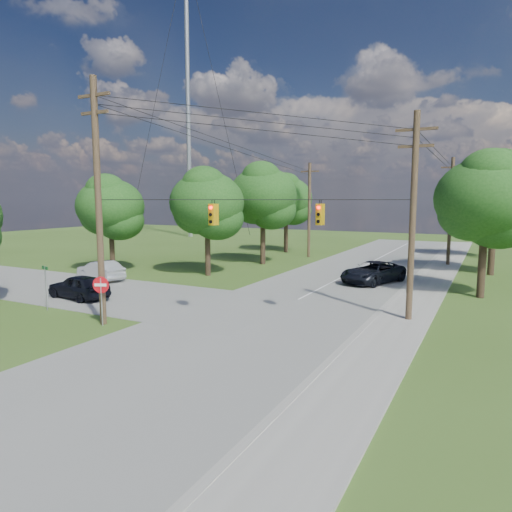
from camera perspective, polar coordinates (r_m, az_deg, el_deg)
The scene contains 22 objects.
ground at distance 21.10m, azimuth -10.46°, elevation -10.17°, with size 140.00×140.00×0.00m, color #38551C.
main_road at distance 24.13m, azimuth 0.76°, elevation -7.79°, with size 10.00×100.00×0.03m, color gray.
sidewalk_east at distance 22.04m, azimuth 16.72°, elevation -9.43°, with size 2.60×100.00×0.12m, color #A4A29A.
pole_sw at distance 23.56m, azimuth -19.12°, elevation 6.74°, with size 2.00×0.32×12.00m.
pole_ne at distance 24.09m, azimuth 19.01°, elevation 4.94°, with size 2.00×0.32×10.50m.
pole_north_e at distance 45.97m, azimuth 23.14°, elevation 5.22°, with size 2.00×0.32×10.00m.
pole_north_w at distance 49.05m, azimuth 6.67°, elevation 5.83°, with size 2.00×0.32×10.00m.
power_lines at distance 29.62m, azimuth 5.76°, elevation 12.78°, with size 13.93×29.62×4.93m.
traffic_signals at distance 22.56m, azimuth 1.39°, elevation 5.27°, with size 4.91×3.27×1.05m.
radio_mast at distance 77.88m, azimuth -8.51°, elevation 19.15°, with size 0.70×0.70×45.00m, color #989A9D.
tree_w_near at distance 37.01m, azimuth -6.14°, elevation 6.64°, with size 6.00×6.00×8.40m.
tree_w_mid at distance 43.43m, azimuth 0.87°, elevation 7.62°, with size 6.40×6.40×9.22m.
tree_w_far at distance 53.34m, azimuth 3.80°, elevation 7.17°, with size 6.00×6.00×8.73m.
tree_e_near at distance 31.82m, azimuth 26.83°, elevation 6.42°, with size 6.20×6.20×8.81m.
tree_e_mid at distance 41.82m, azimuth 27.78°, elevation 7.27°, with size 6.60×6.60×9.64m.
tree_e_far at distance 53.82m, azimuth 26.64°, elevation 6.08°, with size 5.80×5.80×8.32m.
tree_cross_n at distance 40.17m, azimuth -17.74°, elevation 5.91°, with size 5.60×5.60×7.91m.
car_cross_dark at distance 30.66m, azimuth -21.29°, elevation -3.55°, with size 1.81×4.49×1.53m, color black.
car_cross_silver at distance 36.95m, azimuth -18.85°, elevation -1.71°, with size 1.59×4.56×1.50m, color silver.
car_main_north at distance 34.96m, azimuth 14.41°, elevation -1.98°, with size 2.62×5.68×1.58m, color black.
do_not_enter_sign at distance 23.61m, azimuth -18.80°, elevation -4.07°, with size 0.77×0.35×2.48m.
street_name_sign at distance 28.10m, azimuth -24.80°, elevation -2.97°, with size 0.74×0.24×2.52m.
Camera 1 is at (12.49, -15.81, 6.25)m, focal length 32.00 mm.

